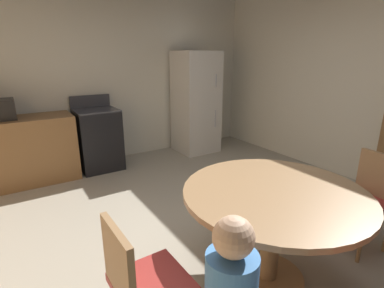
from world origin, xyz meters
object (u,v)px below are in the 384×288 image
refrigerator (196,103)px  chair_west (140,281)px  chair_east (367,195)px  oven_range (98,139)px  dining_table (273,209)px

refrigerator → chair_west: bearing=-127.8°
refrigerator → chair_west: refrigerator is taller
chair_west → chair_east: 2.10m
oven_range → refrigerator: 1.79m
oven_range → chair_east: bearing=-65.5°
dining_table → refrigerator: bearing=66.6°
oven_range → refrigerator: size_ratio=0.62×
chair_west → chair_east: size_ratio=1.00×
oven_range → dining_table: oven_range is taller
oven_range → chair_east: 3.56m
oven_range → chair_west: (-0.63, -3.11, 0.03)m
refrigerator → dining_table: refrigerator is taller
refrigerator → chair_east: 3.22m
oven_range → dining_table: size_ratio=0.83×
chair_east → refrigerator: bearing=-87.0°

